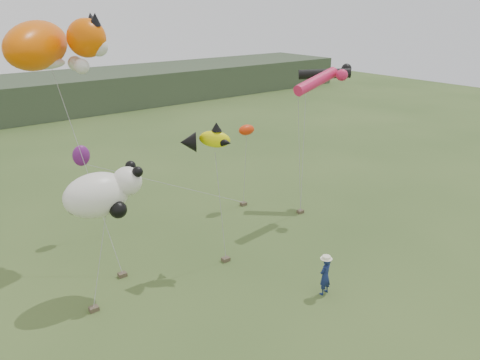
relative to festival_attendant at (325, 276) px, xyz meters
The scene contains 8 objects.
ground 1.34m from the festival_attendant, 101.46° to the left, with size 120.00×120.00×0.00m, color #385123.
festival_attendant is the anchor object (origin of this frame).
sandbag_anchors 6.85m from the festival_attendant, 104.05° to the left, with size 14.01×5.17×0.19m.
cat_kite 16.08m from the festival_attendant, 122.52° to the left, with size 6.28×5.04×2.67m.
fish_kite 7.98m from the festival_attendant, 114.04° to the left, with size 2.58×1.68×1.25m.
tube_kites 12.23m from the festival_attendant, 45.22° to the left, with size 5.75×3.66×1.29m.
panda_kite 10.08m from the festival_attendant, 139.91° to the left, with size 3.26×2.11×2.03m.
misc_kites 11.76m from the festival_attendant, 100.50° to the left, with size 10.41×2.54×1.15m.
Camera 1 is at (-13.41, -12.53, 11.85)m, focal length 35.00 mm.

